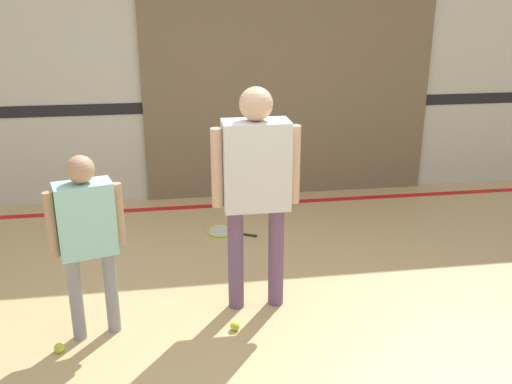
{
  "coord_description": "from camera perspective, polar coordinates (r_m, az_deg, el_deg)",
  "views": [
    {
      "loc": [
        -0.49,
        -3.47,
        2.22
      ],
      "look_at": [
        0.07,
        0.21,
        0.89
      ],
      "focal_mm": 40.0,
      "sensor_mm": 36.0,
      "label": 1
    }
  ],
  "objects": [
    {
      "name": "wall_panel",
      "position": [
        6.31,
        3.36,
        10.3
      ],
      "size": [
        3.17,
        0.05,
        2.4
      ],
      "color": "#756047",
      "rests_on": "ground_plane"
    },
    {
      "name": "racket_spare_on_floor",
      "position": [
        5.54,
        -3.29,
        -3.93
      ],
      "size": [
        0.52,
        0.39,
        0.03
      ],
      "rotation": [
        0.0,
        0.0,
        5.78
      ],
      "color": "#C6D838",
      "rests_on": "ground_plane"
    },
    {
      "name": "person_instructor",
      "position": [
        3.92,
        0.0,
        1.53
      ],
      "size": [
        0.62,
        0.25,
        1.62
      ],
      "rotation": [
        0.0,
        0.0,
        0.01
      ],
      "color": "#6B4C70",
      "rests_on": "ground_plane"
    },
    {
      "name": "tennis_ball_stray_left",
      "position": [
        4.03,
        -19.09,
        -14.53
      ],
      "size": [
        0.07,
        0.07,
        0.07
      ],
      "primitive_type": "sphere",
      "color": "#CCE038",
      "rests_on": "ground_plane"
    },
    {
      "name": "floor_stripe",
      "position": [
        6.2,
        -3.58,
        -1.35
      ],
      "size": [
        14.4,
        0.1,
        0.01
      ],
      "color": "red",
      "rests_on": "ground_plane"
    },
    {
      "name": "wall_back",
      "position": [
        6.2,
        -4.23,
        13.8
      ],
      "size": [
        16.0,
        0.07,
        3.2
      ],
      "color": "beige",
      "rests_on": "ground_plane"
    },
    {
      "name": "person_student_left",
      "position": [
        3.8,
        -16.58,
        -3.51
      ],
      "size": [
        0.47,
        0.28,
        1.27
      ],
      "rotation": [
        0.0,
        0.0,
        0.27
      ],
      "color": "gray",
      "rests_on": "ground_plane"
    },
    {
      "name": "tennis_ball_by_spare_racket",
      "position": [
        5.69,
        -2.16,
        -2.98
      ],
      "size": [
        0.07,
        0.07,
        0.07
      ],
      "primitive_type": "sphere",
      "color": "#CCE038",
      "rests_on": "ground_plane"
    },
    {
      "name": "ground_plane",
      "position": [
        4.15,
        -0.57,
        -12.72
      ],
      "size": [
        16.0,
        16.0,
        0.0
      ],
      "primitive_type": "plane",
      "color": "tan"
    },
    {
      "name": "tennis_ball_near_instructor",
      "position": [
        4.04,
        -2.13,
        -13.22
      ],
      "size": [
        0.07,
        0.07,
        0.07
      ],
      "primitive_type": "sphere",
      "color": "#CCE038",
      "rests_on": "ground_plane"
    }
  ]
}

